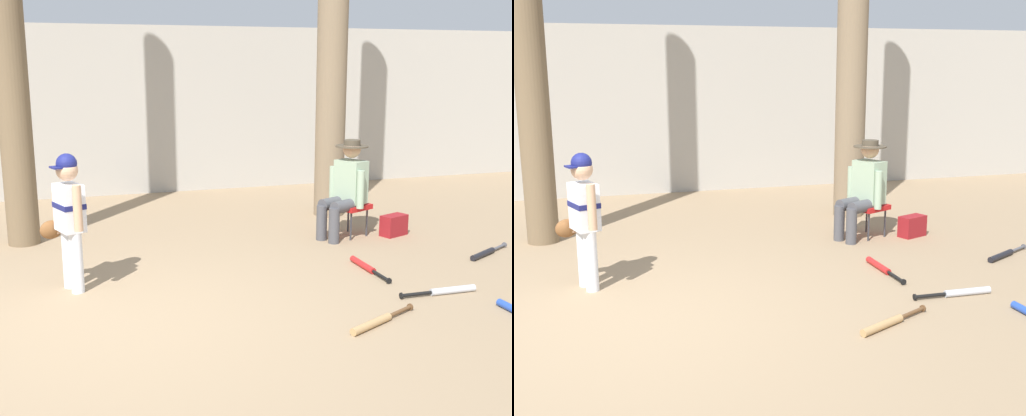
{
  "view_description": "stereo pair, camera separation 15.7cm",
  "coord_description": "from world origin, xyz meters",
  "views": [
    {
      "loc": [
        -0.36,
        -5.05,
        2.1
      ],
      "look_at": [
        1.46,
        0.67,
        0.75
      ],
      "focal_mm": 45.09,
      "sensor_mm": 36.0,
      "label": 1
    },
    {
      "loc": [
        -0.21,
        -5.09,
        2.1
      ],
      "look_at": [
        1.46,
        0.67,
        0.75
      ],
      "focal_mm": 45.09,
      "sensor_mm": 36.0,
      "label": 2
    }
  ],
  "objects": [
    {
      "name": "handbag_beside_stool",
      "position": [
        3.64,
        1.84,
        0.13
      ],
      "size": [
        0.38,
        0.29,
        0.26
      ],
      "primitive_type": "cube",
      "rotation": [
        0.0,
        0.0,
        0.36
      ],
      "color": "maroon",
      "rests_on": "ground"
    },
    {
      "name": "bat_black_composite",
      "position": [
        4.18,
        0.74,
        0.03
      ],
      "size": [
        0.72,
        0.41,
        0.07
      ],
      "color": "black",
      "rests_on": "ground"
    },
    {
      "name": "folding_stool",
      "position": [
        3.1,
        1.99,
        0.36
      ],
      "size": [
        0.53,
        0.53,
        0.41
      ],
      "color": "red",
      "rests_on": "ground"
    },
    {
      "name": "concrete_back_wall",
      "position": [
        0.0,
        5.64,
        1.35
      ],
      "size": [
        18.0,
        0.36,
        2.7
      ],
      "primitive_type": "cube",
      "color": "#ADA89E",
      "rests_on": "ground"
    },
    {
      "name": "bat_wood_tan",
      "position": [
        2.07,
        -0.66,
        0.03
      ],
      "size": [
        0.75,
        0.41,
        0.07
      ],
      "color": "tan",
      "rests_on": "ground"
    },
    {
      "name": "bat_aluminum_silver",
      "position": [
        3.06,
        -0.19,
        0.03
      ],
      "size": [
        0.78,
        0.08,
        0.07
      ],
      "color": "#B7BCC6",
      "rests_on": "ground"
    },
    {
      "name": "tree_behind_spectator",
      "position": [
        3.33,
        3.14,
        2.68
      ],
      "size": [
        0.54,
        0.54,
        5.87
      ],
      "color": "#7F6B51",
      "rests_on": "ground"
    },
    {
      "name": "young_ballplayer",
      "position": [
        -0.26,
        1.0,
        0.74
      ],
      "size": [
        0.45,
        0.56,
        1.31
      ],
      "color": "white",
      "rests_on": "ground"
    },
    {
      "name": "ground_plane",
      "position": [
        0.0,
        0.0,
        0.0
      ],
      "size": [
        60.0,
        60.0,
        0.0
      ],
      "primitive_type": "plane",
      "color": "#937A5B"
    },
    {
      "name": "seated_spectator",
      "position": [
        3.01,
        1.95,
        0.64
      ],
      "size": [
        0.67,
        0.55,
        1.2
      ],
      "color": "#47474C",
      "rests_on": "ground"
    },
    {
      "name": "bat_red_barrel",
      "position": [
        2.67,
        0.71,
        0.03
      ],
      "size": [
        0.07,
        0.79,
        0.07
      ],
      "color": "red",
      "rests_on": "ground"
    }
  ]
}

